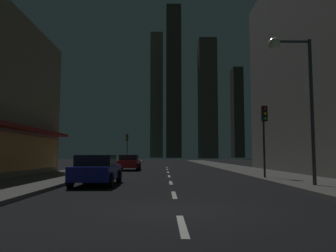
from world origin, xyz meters
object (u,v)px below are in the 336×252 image
object	(u,v)px
traffic_light_near_right	(264,125)
street_lamp_right	(292,74)
car_parked_near	(97,170)
fire_hydrant_far_left	(106,165)
car_parked_far	(129,162)
traffic_light_far_left	(127,142)

from	to	relation	value
traffic_light_near_right	street_lamp_right	xyz separation A→B (m)	(-0.12, -4.68, 1.87)
car_parked_near	traffic_light_near_right	world-z (taller)	traffic_light_near_right
traffic_light_near_right	street_lamp_right	distance (m)	5.05
fire_hydrant_far_left	traffic_light_near_right	size ratio (longest dim) A/B	0.16
car_parked_far	traffic_light_near_right	size ratio (longest dim) A/B	1.01
car_parked_far	fire_hydrant_far_left	bearing A→B (deg)	166.07
fire_hydrant_far_left	traffic_light_far_left	world-z (taller)	traffic_light_far_left
traffic_light_near_right	car_parked_near	bearing A→B (deg)	-161.40
car_parked_far	car_parked_near	bearing A→B (deg)	-90.00
traffic_light_far_left	street_lamp_right	bearing A→B (deg)	-71.28
car_parked_far	traffic_light_far_left	size ratio (longest dim) A/B	1.01
car_parked_far	fire_hydrant_far_left	world-z (taller)	car_parked_far
car_parked_near	street_lamp_right	size ratio (longest dim) A/B	0.64
car_parked_near	street_lamp_right	bearing A→B (deg)	-10.24
car_parked_near	traffic_light_near_right	xyz separation A→B (m)	(9.10, 3.06, 2.45)
fire_hydrant_far_left	traffic_light_far_left	size ratio (longest dim) A/B	0.16
traffic_light_far_left	street_lamp_right	size ratio (longest dim) A/B	0.64
car_parked_near	traffic_light_far_left	distance (m)	30.63
car_parked_far	street_lamp_right	world-z (taller)	street_lamp_right
car_parked_far	street_lamp_right	distance (m)	19.49
car_parked_near	traffic_light_near_right	size ratio (longest dim) A/B	1.01
traffic_light_near_right	traffic_light_far_left	bearing A→B (deg)	111.86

